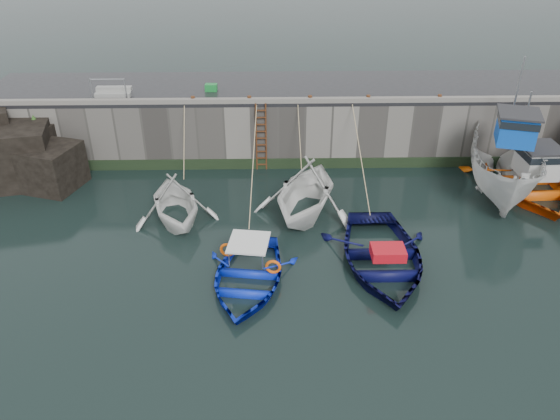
{
  "coord_description": "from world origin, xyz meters",
  "views": [
    {
      "loc": [
        -1.62,
        -13.15,
        11.28
      ],
      "look_at": [
        -1.26,
        4.05,
        1.2
      ],
      "focal_mm": 35.0,
      "sensor_mm": 36.0,
      "label": 1
    }
  ],
  "objects_px": {
    "boat_near_blacktrim": "(305,213)",
    "boat_far_orange": "(526,180)",
    "bollard_b": "(249,99)",
    "fish_crate": "(211,87)",
    "bollard_d": "(368,98)",
    "bollard_e": "(439,98)",
    "bollard_c": "(310,99)",
    "boat_near_blue": "(247,282)",
    "ladder": "(261,138)",
    "boat_far_white": "(505,166)",
    "boat_near_navy": "(381,264)",
    "boat_near_white": "(177,219)",
    "bollard_a": "(193,99)"
  },
  "relations": [
    {
      "from": "ladder",
      "to": "fish_crate",
      "type": "bearing_deg",
      "value": 140.19
    },
    {
      "from": "boat_near_blue",
      "to": "boat_near_blacktrim",
      "type": "xyz_separation_m",
      "value": [
        2.2,
        4.46,
        0.0
      ]
    },
    {
      "from": "bollard_d",
      "to": "bollard_e",
      "type": "xyz_separation_m",
      "value": [
        3.2,
        0.0,
        0.0
      ]
    },
    {
      "from": "bollard_b",
      "to": "boat_far_orange",
      "type": "bearing_deg",
      "value": -11.87
    },
    {
      "from": "boat_near_navy",
      "to": "fish_crate",
      "type": "distance_m",
      "value": 12.08
    },
    {
      "from": "bollard_a",
      "to": "bollard_c",
      "type": "height_order",
      "value": "same"
    },
    {
      "from": "bollard_b",
      "to": "fish_crate",
      "type": "bearing_deg",
      "value": 138.73
    },
    {
      "from": "bollard_b",
      "to": "bollard_e",
      "type": "distance_m",
      "value": 8.5
    },
    {
      "from": "boat_near_white",
      "to": "bollard_e",
      "type": "relative_size",
      "value": 14.87
    },
    {
      "from": "boat_near_blacktrim",
      "to": "bollard_c",
      "type": "distance_m",
      "value": 5.54
    },
    {
      "from": "boat_near_navy",
      "to": "bollard_c",
      "type": "xyz_separation_m",
      "value": [
        -2.02,
        7.98,
        3.3
      ]
    },
    {
      "from": "boat_near_blacktrim",
      "to": "bollard_a",
      "type": "bearing_deg",
      "value": 156.17
    },
    {
      "from": "boat_far_orange",
      "to": "bollard_e",
      "type": "height_order",
      "value": "boat_far_orange"
    },
    {
      "from": "ladder",
      "to": "bollard_e",
      "type": "xyz_separation_m",
      "value": [
        8.0,
        0.34,
        1.71
      ]
    },
    {
      "from": "boat_near_blacktrim",
      "to": "bollard_c",
      "type": "bearing_deg",
      "value": 103.65
    },
    {
      "from": "fish_crate",
      "to": "boat_near_navy",
      "type": "bearing_deg",
      "value": -52.69
    },
    {
      "from": "boat_near_navy",
      "to": "fish_crate",
      "type": "bearing_deg",
      "value": 124.46
    },
    {
      "from": "fish_crate",
      "to": "bollard_a",
      "type": "height_order",
      "value": "fish_crate"
    },
    {
      "from": "boat_near_blue",
      "to": "bollard_d",
      "type": "bearing_deg",
      "value": 67.49
    },
    {
      "from": "boat_near_white",
      "to": "boat_near_navy",
      "type": "relative_size",
      "value": 0.73
    },
    {
      "from": "boat_near_blacktrim",
      "to": "bollard_e",
      "type": "distance_m",
      "value": 8.32
    },
    {
      "from": "boat_far_white",
      "to": "bollard_d",
      "type": "xyz_separation_m",
      "value": [
        -5.56,
        2.74,
        2.1
      ]
    },
    {
      "from": "fish_crate",
      "to": "bollard_d",
      "type": "height_order",
      "value": "fish_crate"
    },
    {
      "from": "boat_near_blacktrim",
      "to": "boat_far_orange",
      "type": "height_order",
      "value": "boat_far_orange"
    },
    {
      "from": "boat_far_white",
      "to": "bollard_b",
      "type": "bearing_deg",
      "value": -177.46
    },
    {
      "from": "boat_far_white",
      "to": "bollard_c",
      "type": "xyz_separation_m",
      "value": [
        -8.16,
        2.74,
        2.1
      ]
    },
    {
      "from": "ladder",
      "to": "boat_far_orange",
      "type": "distance_m",
      "value": 11.77
    },
    {
      "from": "boat_near_blue",
      "to": "boat_near_white",
      "type": "bearing_deg",
      "value": 133.53
    },
    {
      "from": "boat_far_orange",
      "to": "bollard_d",
      "type": "relative_size",
      "value": 23.21
    },
    {
      "from": "boat_near_navy",
      "to": "boat_far_orange",
      "type": "relative_size",
      "value": 0.88
    },
    {
      "from": "boat_near_white",
      "to": "bollard_a",
      "type": "distance_m",
      "value": 5.83
    },
    {
      "from": "boat_far_orange",
      "to": "bollard_b",
      "type": "distance_m",
      "value": 12.6
    },
    {
      "from": "boat_far_orange",
      "to": "boat_near_blacktrim",
      "type": "bearing_deg",
      "value": -170.46
    },
    {
      "from": "ladder",
      "to": "boat_near_navy",
      "type": "xyz_separation_m",
      "value": [
        4.22,
        -7.64,
        -1.59
      ]
    },
    {
      "from": "boat_far_white",
      "to": "bollard_e",
      "type": "height_order",
      "value": "boat_far_white"
    },
    {
      "from": "bollard_d",
      "to": "fish_crate",
      "type": "bearing_deg",
      "value": 167.29
    },
    {
      "from": "bollard_b",
      "to": "bollard_e",
      "type": "height_order",
      "value": "same"
    },
    {
      "from": "boat_near_white",
      "to": "bollard_b",
      "type": "bearing_deg",
      "value": 41.81
    },
    {
      "from": "boat_near_navy",
      "to": "bollard_e",
      "type": "height_order",
      "value": "bollard_e"
    },
    {
      "from": "fish_crate",
      "to": "bollard_c",
      "type": "xyz_separation_m",
      "value": [
        4.53,
        -1.61,
        -0.02
      ]
    },
    {
      "from": "boat_near_white",
      "to": "bollard_d",
      "type": "bearing_deg",
      "value": 13.02
    },
    {
      "from": "fish_crate",
      "to": "bollard_c",
      "type": "distance_m",
      "value": 4.81
    },
    {
      "from": "bollard_a",
      "to": "bollard_b",
      "type": "relative_size",
      "value": 1.0
    },
    {
      "from": "boat_near_blue",
      "to": "boat_near_blacktrim",
      "type": "distance_m",
      "value": 4.97
    },
    {
      "from": "boat_far_orange",
      "to": "fish_crate",
      "type": "height_order",
      "value": "boat_far_orange"
    },
    {
      "from": "bollard_e",
      "to": "boat_near_navy",
      "type": "bearing_deg",
      "value": -115.33
    },
    {
      "from": "boat_far_orange",
      "to": "fish_crate",
      "type": "relative_size",
      "value": 11.81
    },
    {
      "from": "ladder",
      "to": "boat_near_blacktrim",
      "type": "bearing_deg",
      "value": -66.47
    },
    {
      "from": "boat_near_white",
      "to": "fish_crate",
      "type": "xyz_separation_m",
      "value": [
        1.02,
        6.41,
        3.32
      ]
    },
    {
      "from": "boat_far_white",
      "to": "bollard_d",
      "type": "height_order",
      "value": "boat_far_white"
    }
  ]
}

